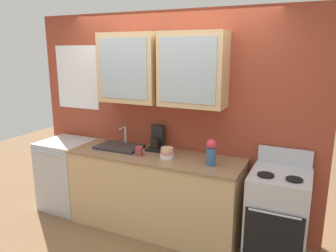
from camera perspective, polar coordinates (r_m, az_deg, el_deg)
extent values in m
plane|color=brown|center=(4.08, -2.35, -17.48)|extent=(10.00, 10.00, 0.00)
cube|color=#993D28|center=(3.93, -0.03, 1.18)|extent=(3.64, 0.10, 2.53)
cube|color=tan|center=(3.85, -6.71, 10.16)|extent=(0.72, 0.31, 0.80)
cube|color=#9EADB7|center=(3.72, -8.02, 10.01)|extent=(0.62, 0.01, 0.68)
cube|color=tan|center=(3.50, 4.41, 9.90)|extent=(0.72, 0.31, 0.80)
cube|color=#9EADB7|center=(3.36, 3.43, 9.77)|extent=(0.62, 0.01, 0.68)
cube|color=white|center=(4.53, -15.79, 8.26)|extent=(0.67, 0.01, 0.83)
cube|color=tan|center=(3.87, -2.41, -11.78)|extent=(2.02, 0.62, 0.90)
cube|color=#8C6B4C|center=(3.70, -2.48, -5.29)|extent=(2.04, 0.65, 0.03)
cube|color=silver|center=(3.51, 18.76, -15.05)|extent=(0.57, 0.61, 0.92)
cube|color=black|center=(3.28, 17.98, -18.64)|extent=(0.52, 0.01, 0.55)
cylinder|color=silver|center=(3.12, 18.29, -14.58)|extent=(0.45, 0.02, 0.02)
cube|color=silver|center=(3.56, 19.97, -5.10)|extent=(0.54, 0.04, 0.18)
cylinder|color=black|center=(3.23, 16.88, -8.27)|extent=(0.16, 0.16, 0.02)
cylinder|color=black|center=(3.21, 21.44, -8.78)|extent=(0.15, 0.15, 0.02)
cube|color=#2D2D30|center=(3.97, -8.62, -3.67)|extent=(0.54, 0.35, 0.03)
cylinder|color=silver|center=(4.06, -7.54, -1.55)|extent=(0.02, 0.02, 0.20)
cylinder|color=silver|center=(3.99, -8.04, -0.34)|extent=(0.02, 0.12, 0.02)
cylinder|color=white|center=(3.59, -0.17, -5.33)|extent=(0.16, 0.16, 0.04)
cylinder|color=#D87F84|center=(3.58, -0.17, -4.79)|extent=(0.15, 0.15, 0.05)
cylinder|color=#E0AD7F|center=(3.56, -0.17, -4.22)|extent=(0.14, 0.14, 0.05)
cylinder|color=#33598C|center=(3.37, 7.61, -5.37)|extent=(0.10, 0.10, 0.19)
sphere|color=#D8333F|center=(3.33, 7.68, -3.20)|extent=(0.10, 0.10, 0.10)
cylinder|color=#993838|center=(3.67, -5.18, -4.43)|extent=(0.09, 0.09, 0.10)
torus|color=#993838|center=(3.64, -4.50, -4.46)|extent=(0.06, 0.01, 0.06)
cube|color=silver|center=(4.58, -17.33, -8.13)|extent=(0.61, 0.59, 0.92)
cube|color=silver|center=(4.38, -19.98, -9.33)|extent=(0.58, 0.01, 0.83)
cylinder|color=silver|center=(4.23, -20.65, -4.39)|extent=(0.46, 0.02, 0.02)
cube|color=black|center=(3.86, -2.24, -4.05)|extent=(0.17, 0.20, 0.03)
cylinder|color=black|center=(3.82, -2.39, -3.13)|extent=(0.11, 0.11, 0.11)
cube|color=black|center=(3.88, -1.79, -1.72)|extent=(0.15, 0.06, 0.26)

